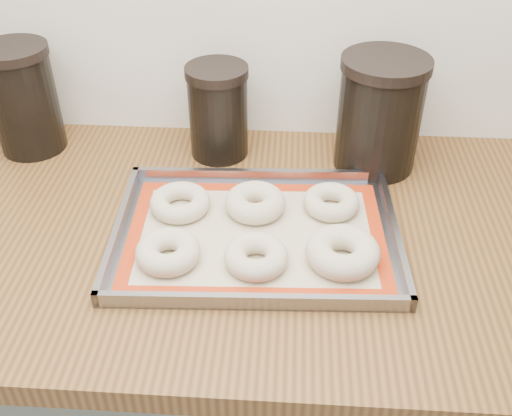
# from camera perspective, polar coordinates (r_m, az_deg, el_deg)

# --- Properties ---
(cabinet) EXTENTS (3.00, 0.65, 0.86)m
(cabinet) POSITION_cam_1_polar(r_m,az_deg,el_deg) (1.35, -1.95, -17.40)
(cabinet) COLOR slate
(cabinet) RESTS_ON floor
(countertop) EXTENTS (3.06, 0.68, 0.04)m
(countertop) POSITION_cam_1_polar(r_m,az_deg,el_deg) (1.02, -2.47, -2.56)
(countertop) COLOR brown
(countertop) RESTS_ON cabinet
(baking_tray) EXTENTS (0.47, 0.35, 0.03)m
(baking_tray) POSITION_cam_1_polar(r_m,az_deg,el_deg) (0.98, 0.00, -2.47)
(baking_tray) COLOR gray
(baking_tray) RESTS_ON countertop
(baking_mat) EXTENTS (0.43, 0.31, 0.00)m
(baking_mat) POSITION_cam_1_polar(r_m,az_deg,el_deg) (0.98, 0.00, -2.57)
(baking_mat) COLOR #C6B793
(baking_mat) RESTS_ON baking_tray
(bagel_front_left) EXTENTS (0.11, 0.11, 0.04)m
(bagel_front_left) POSITION_cam_1_polar(r_m,az_deg,el_deg) (0.93, -8.37, -4.16)
(bagel_front_left) COLOR beige
(bagel_front_left) RESTS_ON baking_mat
(bagel_front_mid) EXTENTS (0.12, 0.12, 0.03)m
(bagel_front_mid) POSITION_cam_1_polar(r_m,az_deg,el_deg) (0.92, 0.02, -4.64)
(bagel_front_mid) COLOR beige
(bagel_front_mid) RESTS_ON baking_mat
(bagel_front_right) EXTENTS (0.13, 0.13, 0.04)m
(bagel_front_right) POSITION_cam_1_polar(r_m,az_deg,el_deg) (0.93, 8.26, -4.17)
(bagel_front_right) COLOR beige
(bagel_front_right) RESTS_ON baking_mat
(bagel_back_left) EXTENTS (0.11, 0.11, 0.03)m
(bagel_back_left) POSITION_cam_1_polar(r_m,az_deg,el_deg) (1.03, -7.25, 0.53)
(bagel_back_left) COLOR beige
(bagel_back_left) RESTS_ON baking_mat
(bagel_back_mid) EXTENTS (0.11, 0.11, 0.04)m
(bagel_back_mid) POSITION_cam_1_polar(r_m,az_deg,el_deg) (1.02, -0.08, 0.52)
(bagel_back_mid) COLOR beige
(bagel_back_mid) RESTS_ON baking_mat
(bagel_back_right) EXTENTS (0.10, 0.10, 0.03)m
(bagel_back_right) POSITION_cam_1_polar(r_m,az_deg,el_deg) (1.04, 7.18, 0.57)
(bagel_back_right) COLOR beige
(bagel_back_right) RESTS_ON baking_mat
(canister_left) EXTENTS (0.13, 0.13, 0.21)m
(canister_left) POSITION_cam_1_polar(r_m,az_deg,el_deg) (1.25, -21.27, 9.67)
(canister_left) COLOR black
(canister_left) RESTS_ON countertop
(canister_mid) EXTENTS (0.12, 0.12, 0.18)m
(canister_mid) POSITION_cam_1_polar(r_m,az_deg,el_deg) (1.16, -3.62, 9.18)
(canister_mid) COLOR black
(canister_mid) RESTS_ON countertop
(canister_right) EXTENTS (0.16, 0.16, 0.22)m
(canister_right) POSITION_cam_1_polar(r_m,az_deg,el_deg) (1.13, 11.69, 8.80)
(canister_right) COLOR black
(canister_right) RESTS_ON countertop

